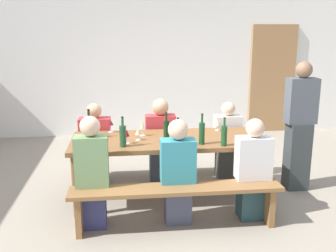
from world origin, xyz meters
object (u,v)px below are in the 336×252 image
(bench_far, at_px, (162,151))
(wine_bottle_2, at_px, (202,133))
(bench_near, at_px, (177,195))
(wine_bottle_4, at_px, (89,127))
(seated_guest_near_2, at_px, (253,172))
(wine_bottle_0, at_px, (166,129))
(standing_host, at_px, (299,129))
(wine_glass_2, at_px, (138,132))
(seated_guest_near_1, at_px, (178,174))
(wine_glass_4, at_px, (110,123))
(seated_guest_far_2, at_px, (227,143))
(wine_bottle_3, at_px, (224,135))
(wine_glass_3, at_px, (218,123))
(wine_bottle_1, at_px, (123,135))
(wine_glass_1, at_px, (142,125))
(seated_guest_far_1, at_px, (161,142))
(seated_guest_far_0, at_px, (96,146))
(tasting_table, at_px, (168,144))
(wooden_door, at_px, (272,79))
(wine_bottle_5, at_px, (178,136))
(wine_glass_0, at_px, (127,134))
(seated_guest_near_0, at_px, (92,175))

(bench_far, relative_size, wine_bottle_2, 6.19)
(bench_near, distance_m, wine_bottle_4, 1.36)
(bench_far, xyz_separation_m, seated_guest_near_2, (0.84, -1.35, 0.16))
(wine_bottle_0, distance_m, standing_host, 1.70)
(wine_bottle_0, distance_m, wine_glass_2, 0.33)
(seated_guest_near_1, height_order, standing_host, standing_host)
(wine_glass_4, xyz_separation_m, seated_guest_far_2, (1.55, 0.23, -0.38))
(wine_bottle_3, distance_m, wine_glass_3, 0.67)
(wine_bottle_0, relative_size, wine_bottle_3, 1.00)
(wine_bottle_1, distance_m, wine_glass_1, 0.48)
(wine_glass_2, bearing_deg, seated_guest_far_1, 63.18)
(seated_guest_far_0, height_order, seated_guest_far_1, seated_guest_far_1)
(wine_glass_3, relative_size, seated_guest_near_2, 0.13)
(bench_near, relative_size, wine_bottle_2, 6.19)
(tasting_table, bearing_deg, seated_guest_far_2, 34.27)
(wooden_door, height_order, bench_near, wooden_door)
(wine_bottle_1, xyz_separation_m, wine_glass_3, (1.19, 0.57, -0.03))
(bench_near, height_order, bench_far, same)
(seated_guest_far_1, relative_size, standing_host, 0.69)
(wine_bottle_4, xyz_separation_m, seated_guest_far_2, (1.79, 0.48, -0.39))
(wine_bottle_1, height_order, wine_glass_4, wine_bottle_1)
(wine_bottle_1, bearing_deg, bench_far, 62.86)
(wine_bottle_4, bearing_deg, bench_far, 34.71)
(wine_glass_2, bearing_deg, wine_bottle_5, -35.53)
(wine_bottle_1, xyz_separation_m, wine_bottle_3, (1.10, -0.09, -0.01))
(wine_bottle_5, relative_size, wine_glass_1, 1.70)
(wine_bottle_4, bearing_deg, wine_glass_4, 46.24)
(wine_bottle_2, height_order, seated_guest_near_2, seated_guest_near_2)
(wine_bottle_4, bearing_deg, wine_bottle_2, -17.39)
(wine_bottle_4, relative_size, seated_guest_far_0, 0.32)
(wine_glass_0, distance_m, seated_guest_far_1, 0.95)
(seated_guest_near_2, bearing_deg, wooden_door, -23.64)
(wine_glass_1, relative_size, seated_guest_far_2, 0.18)
(bench_far, height_order, wine_bottle_3, wine_bottle_3)
(wine_bottle_2, distance_m, wine_bottle_5, 0.28)
(wine_glass_0, distance_m, wine_glass_4, 0.57)
(wine_glass_4, distance_m, seated_guest_near_1, 1.24)
(wine_bottle_1, xyz_separation_m, seated_guest_near_1, (0.56, -0.33, -0.34))
(wine_bottle_4, bearing_deg, standing_host, 0.28)
(seated_guest_near_0, height_order, seated_guest_far_2, seated_guest_near_0)
(wine_glass_3, height_order, seated_guest_far_1, seated_guest_far_1)
(bench_near, bearing_deg, wine_glass_4, 121.21)
(bench_far, xyz_separation_m, wine_glass_2, (-0.35, -0.78, 0.49))
(tasting_table, bearing_deg, bench_far, 90.00)
(seated_guest_near_0, xyz_separation_m, seated_guest_far_1, (0.81, 1.20, -0.03))
(wine_bottle_5, bearing_deg, tasting_table, 101.55)
(tasting_table, relative_size, wine_bottle_5, 6.97)
(wine_bottle_1, distance_m, seated_guest_near_1, 0.73)
(wine_glass_4, bearing_deg, wine_glass_0, -69.91)
(wine_bottle_0, relative_size, wine_bottle_5, 0.98)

